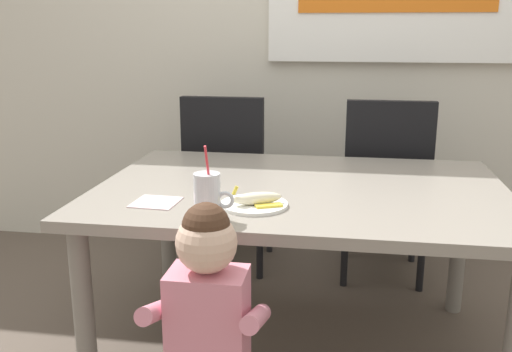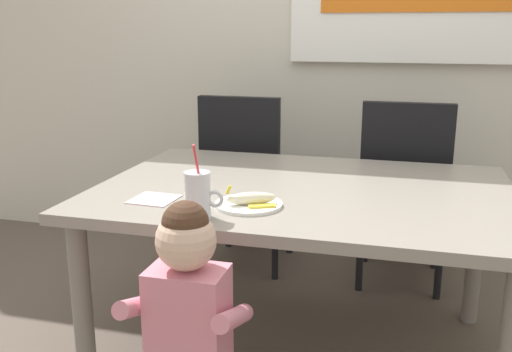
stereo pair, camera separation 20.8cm
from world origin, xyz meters
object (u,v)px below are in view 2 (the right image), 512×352
toddler_standing (188,307)px  milk_cup (198,198)px  peeled_banana (252,199)px  snack_plate (249,204)px  dining_table (303,207)px  paper_napkin (154,199)px  dining_chair_right (404,184)px  dining_chair_left (246,173)px

toddler_standing → milk_cup: 0.35m
milk_cup → peeled_banana: milk_cup is taller
snack_plate → peeled_banana: (0.02, -0.01, 0.03)m
dining_table → paper_napkin: bearing=-147.9°
paper_napkin → dining_table: bearing=32.1°
toddler_standing → milk_cup: bearing=102.8°
dining_chair_right → toddler_standing: size_ratio=1.15×
paper_napkin → snack_plate: bearing=2.4°
toddler_standing → peeled_banana: size_ratio=4.77×
milk_cup → snack_plate: bearing=52.9°
dining_table → milk_cup: size_ratio=6.26×
dining_chair_left → milk_cup: bearing=99.2°
dining_chair_left → toddler_standing: (0.25, -1.46, -0.02)m
dining_table → toddler_standing: size_ratio=1.85×
snack_plate → dining_chair_right: bearing=64.0°
snack_plate → paper_napkin: (-0.34, -0.01, -0.00)m
toddler_standing → dining_table: bearing=73.8°
dining_table → milk_cup: (-0.26, -0.44, 0.14)m
paper_napkin → dining_chair_left: bearing=88.7°
paper_napkin → milk_cup: bearing=-33.3°
toddler_standing → peeled_banana: 0.45m
dining_table → dining_chair_right: size_ratio=1.61×
dining_chair_left → snack_plate: 1.12m
peeled_banana → dining_chair_right: bearing=65.0°
dining_chair_left → paper_napkin: dining_chair_left is taller
dining_table → dining_chair_left: 0.90m
dining_chair_left → peeled_banana: dining_chair_left is taller
peeled_banana → toddler_standing: bearing=-101.4°
paper_napkin → dining_chair_right: bearing=51.2°
toddler_standing → milk_cup: size_ratio=3.39×
dining_table → toddler_standing: bearing=-106.2°
snack_plate → peeled_banana: 0.03m
dining_table → dining_chair_right: bearing=63.9°
toddler_standing → paper_napkin: bearing=125.2°
dining_chair_right → toddler_standing: bearing=68.5°
toddler_standing → dining_chair_right: bearing=68.5°
dining_table → dining_chair_right: dining_chair_right is taller
dining_chair_left → dining_chair_right: size_ratio=1.00×
dining_table → toddler_standing: 0.73m
peeled_banana → dining_chair_left: bearing=107.2°
dining_chair_right → paper_napkin: size_ratio=6.40×
dining_chair_left → peeled_banana: size_ratio=5.46×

